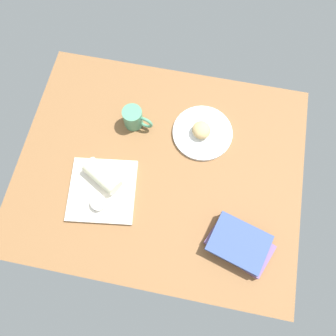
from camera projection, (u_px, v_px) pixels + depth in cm
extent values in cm
cube|color=brown|center=(160.00, 169.00, 129.17)|extent=(110.00, 90.00, 4.00)
cylinder|color=white|center=(202.00, 133.00, 131.44)|extent=(23.96, 23.96, 1.40)
ellipsoid|color=tan|center=(201.00, 130.00, 128.30)|extent=(9.82, 9.98, 5.04)
cube|color=silver|center=(103.00, 190.00, 123.34)|extent=(27.78, 27.78, 1.60)
cylinder|color=silver|center=(99.00, 203.00, 119.46)|extent=(5.56, 5.56, 2.71)
cylinder|color=#C9632A|center=(98.00, 203.00, 118.47)|extent=(4.56, 4.56, 0.40)
cylinder|color=beige|center=(102.00, 176.00, 120.98)|extent=(15.86, 12.93, 6.53)
cube|color=#6B4C7A|center=(239.00, 245.00, 115.77)|extent=(25.17, 20.51, 3.38)
cube|color=#33477F|center=(239.00, 243.00, 113.18)|extent=(22.97, 19.67, 2.34)
cylinder|color=#4C8C6B|center=(133.00, 118.00, 129.53)|extent=(7.78, 7.78, 8.90)
cylinder|color=#B17842|center=(132.00, 113.00, 125.90)|extent=(6.38, 6.38, 0.40)
torus|color=#4C8C6B|center=(145.00, 122.00, 128.81)|extent=(6.64, 2.58, 6.54)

